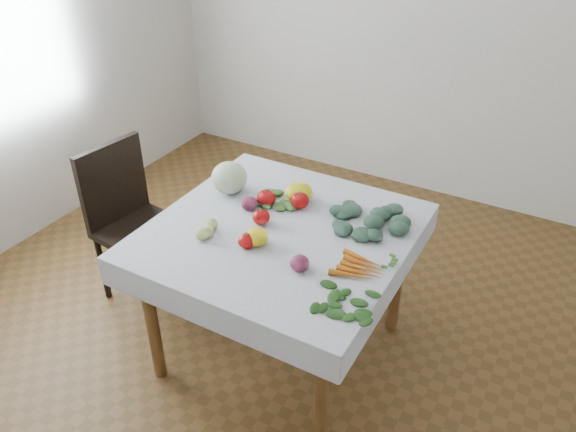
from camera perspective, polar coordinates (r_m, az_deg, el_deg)
name	(u,v)px	position (r m, az deg, el deg)	size (l,w,h in m)	color
ground	(281,348)	(3.02, -0.67, -13.30)	(4.00, 4.00, 0.00)	brown
back_wall	(433,5)	(4.04, 14.48, 20.05)	(4.00, 0.04, 2.70)	silver
table	(281,247)	(2.59, -0.76, -3.21)	(1.00, 1.00, 0.75)	brown
tablecloth	(280,230)	(2.53, -0.77, -1.39)	(1.12, 1.12, 0.01)	white
chair	(129,213)	(3.20, -15.81, 0.25)	(0.46, 0.46, 0.91)	black
cabbage	(229,178)	(2.79, -5.98, 3.90)	(0.18, 0.18, 0.16)	beige
tomato_a	(266,198)	(2.68, -2.22, 1.85)	(0.09, 0.09, 0.08)	#B50C0D
tomato_b	(300,200)	(2.66, 1.20, 1.60)	(0.09, 0.09, 0.08)	#B50C0D
tomato_c	(247,241)	(2.40, -4.22, -2.52)	(0.08, 0.08, 0.07)	#B50C0D
tomato_d	(261,217)	(2.55, -2.74, -0.10)	(0.08, 0.08, 0.07)	#B50C0D
heirloom_back	(299,192)	(2.71, 1.12, 2.42)	(0.13, 0.13, 0.09)	yellow
heirloom_front	(256,237)	(2.42, -3.24, -2.12)	(0.10, 0.10, 0.07)	yellow
onion_a	(249,203)	(2.66, -3.98, 1.31)	(0.08, 0.08, 0.07)	#5F1B37
onion_b	(300,263)	(2.27, 1.19, -4.81)	(0.08, 0.08, 0.07)	#5F1B37
tomatillo_cluster	(216,234)	(2.47, -7.30, -1.84)	(0.11, 0.13, 0.05)	#D1DC7F
carrot_bunch	(360,268)	(2.30, 7.34, -5.26)	(0.19, 0.18, 0.03)	orange
kale_bunch	(368,220)	(2.57, 8.10, -0.44)	(0.37, 0.29, 0.05)	#355849
basil_bunch	(340,302)	(2.14, 5.26, -8.65)	(0.29, 0.20, 0.01)	#22591C
dill_bunch	(280,201)	(2.71, -0.84, 1.58)	(0.25, 0.19, 0.02)	#50813B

